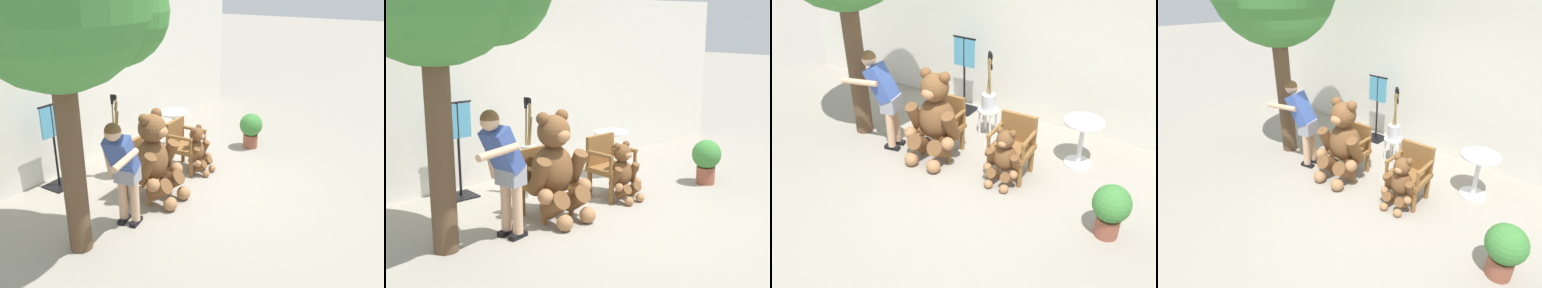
# 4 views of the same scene
# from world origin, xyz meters

# --- Properties ---
(ground_plane) EXTENTS (60.00, 60.00, 0.00)m
(ground_plane) POSITION_xyz_m (0.00, 0.00, 0.00)
(ground_plane) COLOR gray
(back_wall) EXTENTS (10.00, 0.16, 2.80)m
(back_wall) POSITION_xyz_m (0.00, 2.40, 1.40)
(back_wall) COLOR silver
(back_wall) RESTS_ON ground
(wooden_chair_left) EXTENTS (0.59, 0.55, 0.86)m
(wooden_chair_left) POSITION_xyz_m (-0.58, 0.66, 0.46)
(wooden_chair_left) COLOR brown
(wooden_chair_left) RESTS_ON ground
(wooden_chair_right) EXTENTS (0.59, 0.55, 0.86)m
(wooden_chair_right) POSITION_xyz_m (0.58, 0.66, 0.46)
(wooden_chair_right) COLOR brown
(wooden_chair_right) RESTS_ON ground
(teddy_bear_large) EXTENTS (0.83, 0.80, 1.38)m
(teddy_bear_large) POSITION_xyz_m (-0.57, 0.40, 0.68)
(teddy_bear_large) COLOR brown
(teddy_bear_large) RESTS_ON ground
(teddy_bear_small) EXTENTS (0.50, 0.48, 0.83)m
(teddy_bear_small) POSITION_xyz_m (0.58, 0.37, 0.41)
(teddy_bear_small) COLOR brown
(teddy_bear_small) RESTS_ON ground
(person_visitor) EXTENTS (0.75, 0.59, 1.53)m
(person_visitor) POSITION_xyz_m (-1.41, 0.30, 0.91)
(person_visitor) COLOR black
(person_visitor) RESTS_ON ground
(white_stool) EXTENTS (0.34, 0.34, 0.46)m
(white_stool) POSITION_xyz_m (-0.25, 1.43, 0.36)
(white_stool) COLOR white
(white_stool) RESTS_ON ground
(brush_bucket) EXTENTS (0.22, 0.22, 0.95)m
(brush_bucket) POSITION_xyz_m (-0.25, 1.43, 0.68)
(brush_bucket) COLOR silver
(brush_bucket) RESTS_ON white_stool
(round_side_table) EXTENTS (0.56, 0.56, 0.72)m
(round_side_table) POSITION_xyz_m (1.31, 1.36, 0.45)
(round_side_table) COLOR silver
(round_side_table) RESTS_ON ground
(potted_plant) EXTENTS (0.44, 0.44, 0.68)m
(potted_plant) POSITION_xyz_m (2.10, 0.09, 0.40)
(potted_plant) COLOR brown
(potted_plant) RESTS_ON ground
(clothing_display_stand) EXTENTS (0.44, 0.40, 1.36)m
(clothing_display_stand) POSITION_xyz_m (-1.05, 1.98, 0.72)
(clothing_display_stand) COLOR black
(clothing_display_stand) RESTS_ON ground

